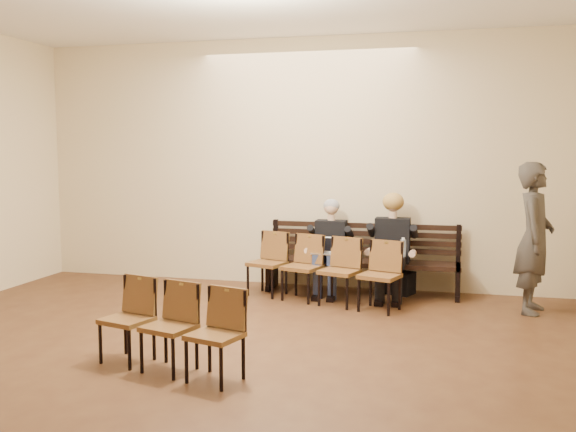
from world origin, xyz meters
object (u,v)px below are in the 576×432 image
(seated_man, at_px, (330,249))
(chair_row_back, at_px, (169,328))
(water_bottle, at_px, (403,258))
(chair_row_front, at_px, (320,270))
(seated_woman, at_px, (392,248))
(passerby, at_px, (535,227))
(laptop, at_px, (323,255))
(bag, at_px, (398,282))
(bench, at_px, (362,277))

(seated_man, height_order, chair_row_back, seated_man)
(water_bottle, bearing_deg, chair_row_front, -164.29)
(seated_woman, bearing_deg, chair_row_front, -147.99)
(passerby, bearing_deg, seated_man, 93.36)
(passerby, bearing_deg, seated_woman, 89.24)
(laptop, bearing_deg, bag, 35.13)
(water_bottle, xyz_separation_m, passerby, (1.55, -0.14, 0.46))
(bench, bearing_deg, bag, 11.86)
(water_bottle, bearing_deg, chair_row_back, -120.07)
(passerby, bearing_deg, bench, 88.56)
(seated_woman, bearing_deg, passerby, -12.85)
(bench, xyz_separation_m, water_bottle, (0.57, -0.37, 0.35))
(bag, xyz_separation_m, passerby, (1.64, -0.61, 0.88))
(bench, xyz_separation_m, laptop, (-0.46, -0.36, 0.34))
(water_bottle, bearing_deg, laptop, 179.67)
(bench, distance_m, seated_woman, 0.60)
(passerby, bearing_deg, chair_row_front, 105.24)
(seated_man, distance_m, seated_woman, 0.83)
(chair_row_back, bearing_deg, bag, 80.19)
(bench, distance_m, seated_man, 0.58)
(seated_woman, bearing_deg, water_bottle, -56.40)
(seated_man, relative_size, laptop, 4.02)
(water_bottle, relative_size, bag, 0.59)
(passerby, distance_m, chair_row_front, 2.63)
(seated_man, xyz_separation_m, chair_row_front, (-0.02, -0.53, -0.19))
(bench, distance_m, laptop, 0.67)
(passerby, xyz_separation_m, chair_row_back, (-3.34, -2.96, -0.64))
(water_bottle, bearing_deg, seated_man, 166.08)
(bench, relative_size, chair_row_front, 1.26)
(seated_man, relative_size, bag, 2.95)
(passerby, bearing_deg, bag, 81.72)
(bench, xyz_separation_m, bag, (0.48, 0.10, -0.07))
(bag, bearing_deg, seated_woman, -106.79)
(bench, height_order, seated_woman, seated_woman)
(bench, bearing_deg, laptop, -142.03)
(laptop, distance_m, bag, 1.12)
(bench, distance_m, chair_row_back, 3.68)
(laptop, bearing_deg, passerby, 5.67)
(laptop, height_order, chair_row_back, chair_row_back)
(seated_woman, bearing_deg, laptop, -164.61)
(water_bottle, xyz_separation_m, bag, (-0.10, 0.47, -0.42))
(seated_woman, bearing_deg, bench, 163.67)
(seated_man, distance_m, chair_row_back, 3.45)
(bag, distance_m, chair_row_back, 3.96)
(laptop, relative_size, passerby, 0.15)
(water_bottle, distance_m, chair_row_back, 3.59)
(seated_man, bearing_deg, water_bottle, -13.92)
(laptop, distance_m, water_bottle, 1.03)
(seated_man, distance_m, bag, 1.03)
(seated_man, xyz_separation_m, bag, (0.89, 0.22, -0.46))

